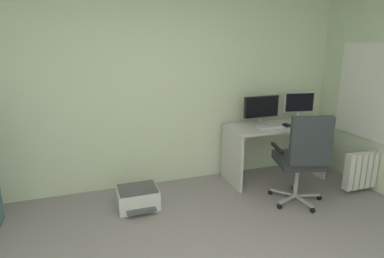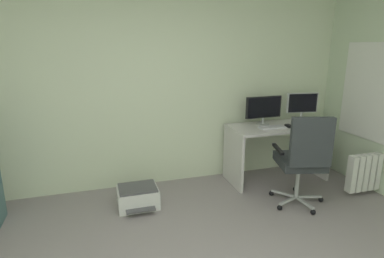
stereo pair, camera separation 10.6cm
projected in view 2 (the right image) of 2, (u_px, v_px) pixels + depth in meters
wall_back at (137, 80)px, 3.92m from camera, size 5.60×0.10×2.76m
desk at (277, 141)px, 4.26m from camera, size 1.32×0.60×0.76m
monitor_main at (264, 108)px, 4.21m from camera, size 0.51×0.18×0.38m
monitor_secondary at (302, 104)px, 4.37m from camera, size 0.44×0.18×0.40m
keyboard at (272, 127)px, 4.08m from camera, size 0.34×0.13×0.02m
computer_mouse at (289, 126)px, 4.12m from camera, size 0.07×0.11×0.03m
office_chair at (303, 157)px, 3.48m from camera, size 0.63×0.66×1.09m
printer at (138, 197)px, 3.62m from camera, size 0.45×0.44×0.24m
radiator at (373, 171)px, 3.90m from camera, size 0.72×0.10×0.46m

